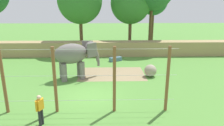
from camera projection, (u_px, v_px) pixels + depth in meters
ground_plane at (90, 95)px, 14.23m from camera, size 120.00×120.00×0.00m
dirt_patch at (112, 74)px, 18.67m from camera, size 5.90×3.97×0.01m
embankment_wall at (97, 49)px, 25.29m from camera, size 36.00×1.80×1.74m
elephant at (75, 55)px, 17.01m from camera, size 3.92×2.55×3.08m
enrichment_ball at (150, 71)px, 17.81m from camera, size 1.07×1.07×1.07m
cable_fence at (86, 80)px, 11.54m from camera, size 10.24×0.18×3.87m
zookeeper at (40, 109)px, 10.44m from camera, size 0.35×0.58×1.67m
feed_trough at (116, 59)px, 22.87m from camera, size 1.47×1.08×0.44m
tree_far_left at (131, 3)px, 27.50m from camera, size 5.38×5.38×9.17m
tree_right_of_centre at (154, 0)px, 31.21m from camera, size 4.43×4.43×9.16m
tree_far_right at (80, 0)px, 26.04m from camera, size 5.69×5.69×9.63m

